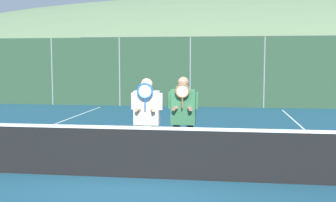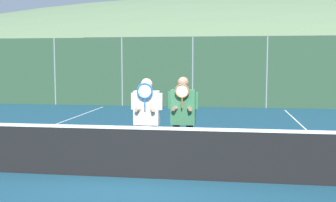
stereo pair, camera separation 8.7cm
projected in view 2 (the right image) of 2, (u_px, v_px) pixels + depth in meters
name	position (u px, v px, depth m)	size (l,w,h in m)	color
ground_plane	(134.00, 178.00, 7.56)	(120.00, 120.00, 0.00)	navy
hill_distant	(219.00, 74.00, 65.99)	(113.99, 63.33, 22.16)	#5B7551
clubhouse_building	(229.00, 66.00, 26.17)	(16.81, 5.50, 3.43)	#9EA3A8
fence_back	(193.00, 72.00, 18.99)	(19.73, 0.06, 3.15)	gray
tennis_net	(134.00, 151.00, 7.51)	(10.74, 0.09, 1.04)	gray
court_line_left_sideline	(12.00, 140.00, 11.10)	(0.05, 16.00, 0.01)	white
court_line_right_sideline	(328.00, 150.00, 9.93)	(0.05, 16.00, 0.01)	white
player_leftmost	(147.00, 114.00, 8.25)	(0.63, 0.34, 1.76)	black
player_center_left	(183.00, 114.00, 8.18)	(0.61, 0.34, 1.79)	#232838
car_far_left	(102.00, 82.00, 22.88)	(4.13, 1.96, 1.82)	black
car_left_of_center	(196.00, 83.00, 22.15)	(4.80, 2.03, 1.82)	black
car_center	(302.00, 83.00, 21.27)	(4.53, 1.97, 1.85)	#B2B7BC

